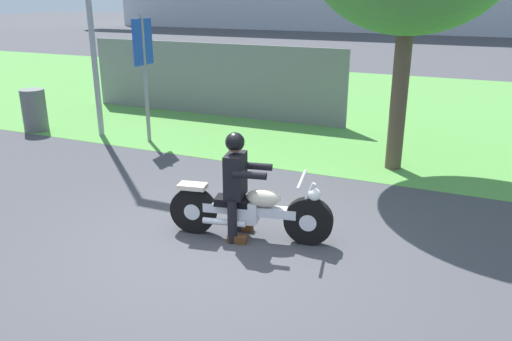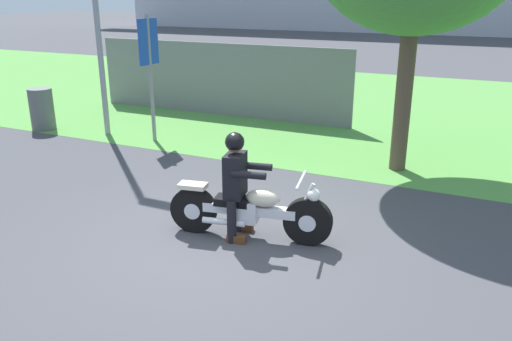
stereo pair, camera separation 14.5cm
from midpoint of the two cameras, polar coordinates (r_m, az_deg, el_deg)
The scene contains 7 objects.
ground at distance 6.50m, azimuth -5.19°, elevation -8.42°, with size 120.00×120.00×0.00m, color #424247.
grass_verge at distance 14.70m, azimuth 12.31°, elevation 6.96°, with size 60.00×12.00×0.01m, color #549342.
motorcycle_lead at distance 6.56m, azimuth -1.29°, elevation -4.42°, with size 2.10×0.74×0.86m.
rider_lead at distance 6.44m, azimuth -2.77°, elevation -0.79°, with size 0.61×0.53×1.39m.
trash_can at distance 12.76m, azimuth -23.56°, elevation 6.12°, with size 0.53×0.53×0.94m, color #595E5B.
sign_banner at distance 10.86m, azimuth -12.65°, elevation 11.95°, with size 0.08×0.60×2.60m.
fence_segment at distance 13.26m, azimuth -5.24°, elevation 9.96°, with size 7.00×0.06×1.80m, color slate.
Camera 1 is at (2.79, -5.04, 3.00)m, focal length 36.27 mm.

